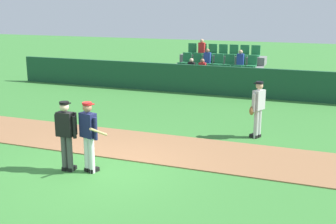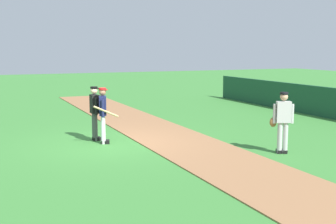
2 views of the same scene
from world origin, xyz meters
name	(u,v)px [view 1 (image 1 of 2)]	position (x,y,z in m)	size (l,w,h in m)	color
ground_plane	(97,170)	(0.00, 0.00, 0.00)	(80.00, 80.00, 0.00)	#387A33
infield_dirt_path	(133,145)	(0.00, 2.12, 0.01)	(28.00, 2.52, 0.03)	#936642
dugout_fence	(208,80)	(0.00, 10.06, 0.66)	(20.00, 0.16, 1.32)	#19472D
stadium_bleachers	(218,75)	(-0.01, 11.93, 0.62)	(4.45, 2.95, 2.30)	slate
batter_navy_jersey	(89,134)	(-0.09, -0.16, 0.97)	(0.60, 0.80, 1.76)	white
umpire_home_plate	(66,132)	(-0.65, -0.27, 1.00)	(0.59, 0.31, 1.76)	#4C4C4C
runner_grey_jersey	(258,107)	(3.25, 4.14, 0.96)	(0.43, 0.62, 1.76)	#B2B2B2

